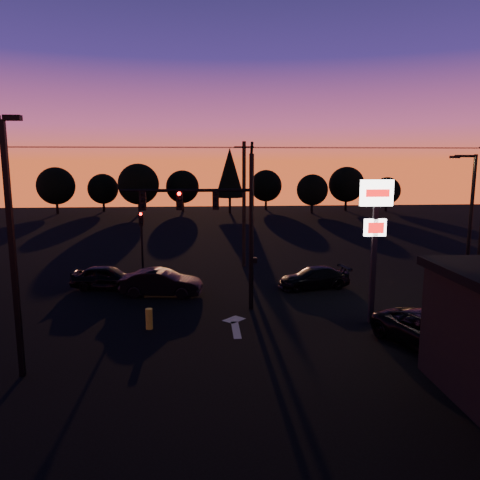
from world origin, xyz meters
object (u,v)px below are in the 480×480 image
Objects in this scene: car_mid at (161,283)px; traffic_signal_mast at (220,215)px; pylon_sign at (375,221)px; suv_parked at (432,333)px; streetlight at (469,219)px; parking_lot_light at (11,231)px; secondary_signal at (142,234)px; car_right at (314,278)px; car_left at (107,277)px; bollard at (149,319)px.

traffic_signal_mast is at bearing -123.74° from car_mid.
pylon_sign is 5.53m from suv_parked.
pylon_sign is 8.00m from streetlight.
traffic_signal_mast is 14.10m from streetlight.
parking_lot_light is at bearing 164.92° from car_mid.
traffic_signal_mast is 0.94× the size of parking_lot_light.
parking_lot_light is 16.52m from suv_parked.
car_right is at bearing -19.02° from secondary_signal.
parking_lot_light is at bearing -173.80° from car_left.
car_left is at bearing 145.56° from traffic_signal_mast.
suv_parked is (8.44, -5.85, -4.21)m from traffic_signal_mast.
streetlight is 21.22m from car_left.
car_mid is at bearing 152.62° from pylon_sign.
car_right is at bearing 39.20° from parking_lot_light.
traffic_signal_mast is 9.12m from car_left.
bollard is at bearing -166.92° from streetlight.
pylon_sign is 1.61× the size of car_left.
pylon_sign is 11.37m from bollard.
bollard is at bearing 47.93° from parking_lot_light.
streetlight reaches higher than car_left.
parking_lot_light is 12.45m from car_left.
parking_lot_light is 1.34× the size of pylon_sign.
suv_parked is at bearing -119.16° from car_mid.
traffic_signal_mast is 8.17m from car_right.
secondary_signal is 18.99m from suv_parked.
car_left is at bearing 71.02° from car_mid.
car_mid is at bearing 89.04° from bollard.
suv_parked is (11.81, -3.32, 0.25)m from bollard.
traffic_signal_mast is at bearing 43.37° from parking_lot_light.
bollard is at bearing -145.31° from car_left.
car_left reaches higher than car_right.
streetlight is at bearing -87.01° from car_mid.
streetlight is at bearing 64.20° from car_right.
streetlight is (18.91, -5.99, 1.56)m from secondary_signal.
parking_lot_light is at bearing -136.63° from traffic_signal_mast.
car_left is (-6.66, 4.57, -4.22)m from traffic_signal_mast.
bollard is (-10.47, -0.04, -4.43)m from pylon_sign.
suv_parked is (15.84, 1.14, -4.54)m from parking_lot_light.
parking_lot_light is (-2.50, -14.49, 2.41)m from secondary_signal.
secondary_signal reaches higher than car_right.
traffic_signal_mast is at bearing 124.71° from suv_parked.
car_mid is 14.62m from suv_parked.
car_mid reaches higher than car_left.
bollard is 0.22× the size of car_right.
streetlight is at bearing 32.35° from suv_parked.
traffic_signal_mast is 1.07× the size of streetlight.
car_right is (10.73, -3.70, -2.23)m from secondary_signal.
pylon_sign is 7.05× the size of bollard.
car_left is (-20.67, 3.06, -3.70)m from streetlight.
bollard is 7.83m from car_left.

